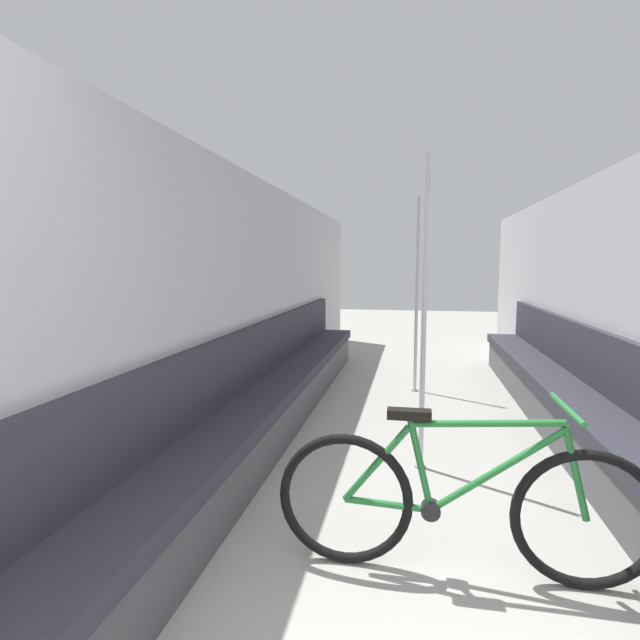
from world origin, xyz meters
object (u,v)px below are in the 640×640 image
object	(u,v)px
bench_seat_row_left	(276,394)
grab_pole_near	(417,298)
bench_seat_row_right	(579,410)
grab_pole_far	(424,319)
bicycle	(460,504)

from	to	relation	value
bench_seat_row_left	grab_pole_near	xyz separation A→B (m)	(1.20, 1.54, 0.76)
bench_seat_row_right	grab_pole_far	size ratio (longest dim) A/B	2.95
bench_seat_row_right	grab_pole_near	distance (m)	2.12
bicycle	grab_pole_far	xyz separation A→B (m)	(-0.16, 1.22, 0.71)
bicycle	grab_pole_near	world-z (taller)	grab_pole_near
bench_seat_row_left	bicycle	world-z (taller)	bench_seat_row_left
grab_pole_near	grab_pole_far	distance (m)	2.17
bench_seat_row_right	bicycle	xyz separation A→B (m)	(-1.06, -1.86, 0.04)
bench_seat_row_left	bench_seat_row_right	xyz separation A→B (m)	(2.46, 0.00, 0.00)
bicycle	grab_pole_near	distance (m)	3.47
bench_seat_row_left	grab_pole_far	world-z (taller)	grab_pole_far
bench_seat_row_right	grab_pole_near	size ratio (longest dim) A/B	2.95
bench_seat_row_right	grab_pole_far	bearing A→B (deg)	-152.61
bicycle	grab_pole_far	world-z (taller)	grab_pole_far
bench_seat_row_right	grab_pole_near	xyz separation A→B (m)	(-1.26, 1.54, 0.76)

